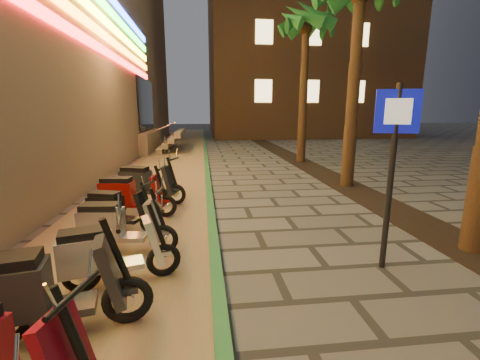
{
  "coord_description": "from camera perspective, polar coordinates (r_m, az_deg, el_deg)",
  "views": [
    {
      "loc": [
        -1.06,
        -2.74,
        2.4
      ],
      "look_at": [
        -0.41,
        2.78,
        1.2
      ],
      "focal_mm": 24.0,
      "sensor_mm": 36.0,
      "label": 1
    }
  ],
  "objects": [
    {
      "name": "scooter_9",
      "position": [
        7.74,
        -19.14,
        -2.51
      ],
      "size": [
        1.73,
        0.67,
        1.21
      ],
      "rotation": [
        0.0,
        0.0,
        -0.12
      ],
      "color": "black",
      "rests_on": "ground"
    },
    {
      "name": "pedestrian_sign",
      "position": [
        5.18,
        25.61,
        4.37
      ],
      "size": [
        0.6,
        0.21,
        2.78
      ],
      "rotation": [
        0.0,
        0.0,
        -0.29
      ],
      "color": "black",
      "rests_on": "ground"
    },
    {
      "name": "planting_strip",
      "position": [
        9.35,
        23.54,
        -3.68
      ],
      "size": [
        1.2,
        40.0,
        0.02
      ],
      "primitive_type": "cube",
      "color": "black",
      "rests_on": "ground"
    },
    {
      "name": "apartment_block",
      "position": [
        37.55,
        10.29,
        27.59
      ],
      "size": [
        18.0,
        16.06,
        25.0
      ],
      "color": "brown",
      "rests_on": "ground"
    },
    {
      "name": "palm_d",
      "position": [
        15.86,
        11.66,
        24.85
      ],
      "size": [
        2.97,
        3.02,
        7.16
      ],
      "color": "#472D19",
      "rests_on": "ground"
    },
    {
      "name": "scooter_6",
      "position": [
        4.84,
        -22.7,
        -12.0
      ],
      "size": [
        1.6,
        0.84,
        1.14
      ],
      "rotation": [
        0.0,
        0.0,
        0.29
      ],
      "color": "black",
      "rests_on": "ground"
    },
    {
      "name": "scooter_10",
      "position": [
        8.82,
        -16.51,
        -0.49
      ],
      "size": [
        1.76,
        0.94,
        1.25
      ],
      "rotation": [
        0.0,
        0.0,
        -0.31
      ],
      "color": "black",
      "rests_on": "ground"
    },
    {
      "name": "scooter_5",
      "position": [
        4.11,
        -32.28,
        -16.41
      ],
      "size": [
        1.83,
        0.83,
        1.29
      ],
      "rotation": [
        0.0,
        0.0,
        0.21
      ],
      "color": "black",
      "rests_on": "ground"
    },
    {
      "name": "green_curb",
      "position": [
        12.96,
        -5.88,
        1.66
      ],
      "size": [
        0.18,
        60.0,
        0.1
      ],
      "primitive_type": "cube",
      "color": "#286B37",
      "rests_on": "ground"
    },
    {
      "name": "parking_strip",
      "position": [
        13.06,
        -13.35,
        1.27
      ],
      "size": [
        3.4,
        60.0,
        0.01
      ],
      "primitive_type": "cube",
      "color": "#8C7251",
      "rests_on": "ground"
    },
    {
      "name": "ground",
      "position": [
        3.79,
        12.56,
        -27.38
      ],
      "size": [
        120.0,
        120.0,
        0.0
      ],
      "primitive_type": "plane",
      "color": "#474442",
      "rests_on": "ground"
    },
    {
      "name": "scooter_8",
      "position": [
        6.88,
        -21.09,
        -4.99
      ],
      "size": [
        1.51,
        0.79,
        1.07
      ],
      "rotation": [
        0.0,
        0.0,
        -0.29
      ],
      "color": "black",
      "rests_on": "ground"
    },
    {
      "name": "scooter_7",
      "position": [
        5.86,
        -21.07,
        -7.58
      ],
      "size": [
        1.64,
        0.6,
        1.15
      ],
      "rotation": [
        0.0,
        0.0,
        -0.09
      ],
      "color": "black",
      "rests_on": "ground"
    }
  ]
}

